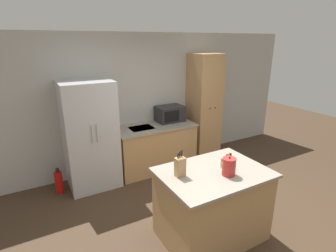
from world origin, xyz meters
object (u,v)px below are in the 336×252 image
pantry_cabinet (204,107)px  fire_extinguisher (59,182)px  microwave (170,114)px  knife_block (180,167)px  spice_bottle_short_red (227,161)px  spice_bottle_amber_oil (227,167)px  refrigerator (90,135)px  spice_bottle_tall_dark (222,163)px  spice_bottle_green_herb (230,159)px  kettle (229,166)px

pantry_cabinet → fire_extinguisher: bearing=-178.3°
microwave → knife_block: bearing=-116.6°
spice_bottle_short_red → fire_extinguisher: 2.84m
pantry_cabinet → microwave: bearing=174.8°
spice_bottle_short_red → spice_bottle_amber_oil: spice_bottle_short_red is taller
pantry_cabinet → spice_bottle_short_red: size_ratio=13.14×
refrigerator → knife_block: refrigerator is taller
spice_bottle_tall_dark → fire_extinguisher: size_ratio=0.26×
microwave → spice_bottle_short_red: (-0.41, -2.19, -0.03)m
spice_bottle_amber_oil → spice_bottle_green_herb: bearing=37.8°
spice_bottle_amber_oil → fire_extinguisher: 2.84m
refrigerator → spice_bottle_amber_oil: size_ratio=22.39×
pantry_cabinet → kettle: bearing=-120.1°
pantry_cabinet → spice_bottle_green_herb: 2.36m
spice_bottle_short_red → pantry_cabinet: bearing=60.5°
spice_bottle_tall_dark → kettle: 0.20m
spice_bottle_tall_dark → spice_bottle_short_red: bearing=-16.2°
refrigerator → microwave: bearing=5.0°
spice_bottle_short_red → spice_bottle_amber_oil: 0.09m
spice_bottle_amber_oil → spice_bottle_green_herb: (0.13, 0.10, 0.03)m
spice_bottle_amber_oil → fire_extinguisher: size_ratio=0.18×
microwave → spice_bottle_amber_oil: size_ratio=6.51×
microwave → spice_bottle_green_herb: bearing=-98.8°
spice_bottle_green_herb → spice_bottle_short_red: bearing=-154.2°
spice_bottle_green_herb → spice_bottle_tall_dark: bearing=-173.1°
pantry_cabinet → knife_block: size_ratio=7.01×
kettle → fire_extinguisher: 2.89m
knife_block → kettle: bearing=-26.0°
spice_bottle_tall_dark → kettle: size_ratio=0.49×
kettle → knife_block: bearing=154.0°
microwave → fire_extinguisher: (-2.22, -0.16, -0.85)m
knife_block → microwave: bearing=63.4°
refrigerator → spice_bottle_green_herb: size_ratio=12.24×
refrigerator → microwave: 1.65m
spice_bottle_green_herb → microwave: bearing=81.2°
spice_bottle_amber_oil → kettle: bearing=-125.1°
refrigerator → knife_block: (0.59, -1.96, 0.14)m
kettle → fire_extinguisher: size_ratio=0.53×
spice_bottle_green_herb → kettle: size_ratio=0.64×
spice_bottle_short_red → kettle: (-0.12, -0.16, 0.03)m
spice_bottle_green_herb → fire_extinguisher: size_ratio=0.34×
spice_bottle_tall_dark → knife_block: bearing=173.2°
refrigerator → microwave: size_ratio=3.44×
refrigerator → fire_extinguisher: 0.93m
spice_bottle_short_red → fire_extinguisher: (-1.81, 2.03, -0.82)m
refrigerator → spice_bottle_amber_oil: (1.17, -2.11, 0.06)m
spice_bottle_short_red → knife_block: bearing=172.1°
microwave → spice_bottle_tall_dark: microwave is taller
microwave → spice_bottle_green_herb: (-0.33, -2.15, -0.04)m
pantry_cabinet → spice_bottle_short_red: pantry_cabinet is taller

